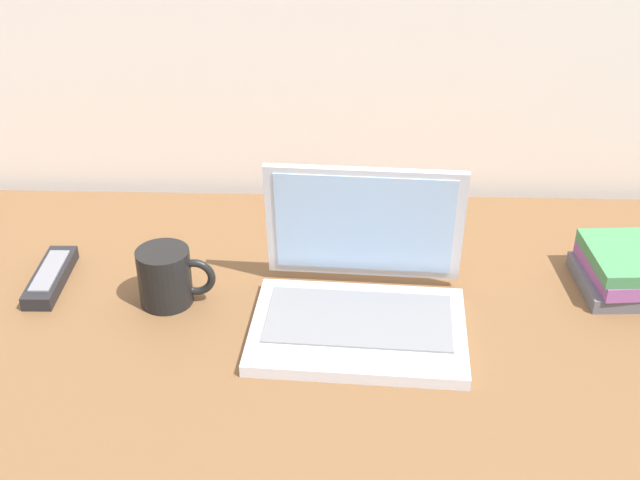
{
  "coord_description": "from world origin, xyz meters",
  "views": [
    {
      "loc": [
        0.09,
        -1.04,
        0.75
      ],
      "look_at": [
        0.06,
        0.0,
        0.15
      ],
      "focal_mm": 46.46,
      "sensor_mm": 36.0,
      "label": 1
    }
  ],
  "objects_px": {
    "book_stack": "(639,270)",
    "remote_control_far": "(312,220)",
    "coffee_mug": "(167,276)",
    "remote_control_near": "(51,277)",
    "laptop": "(360,292)"
  },
  "relations": [
    {
      "from": "book_stack",
      "to": "remote_control_far",
      "type": "bearing_deg",
      "value": 160.48
    },
    {
      "from": "coffee_mug",
      "to": "book_stack",
      "type": "distance_m",
      "value": 0.74
    },
    {
      "from": "book_stack",
      "to": "coffee_mug",
      "type": "bearing_deg",
      "value": -175.06
    },
    {
      "from": "coffee_mug",
      "to": "remote_control_near",
      "type": "height_order",
      "value": "coffee_mug"
    },
    {
      "from": "remote_control_near",
      "to": "book_stack",
      "type": "height_order",
      "value": "book_stack"
    },
    {
      "from": "remote_control_near",
      "to": "book_stack",
      "type": "distance_m",
      "value": 0.93
    },
    {
      "from": "remote_control_near",
      "to": "remote_control_far",
      "type": "bearing_deg",
      "value": 26.41
    },
    {
      "from": "laptop",
      "to": "remote_control_far",
      "type": "bearing_deg",
      "value": 106.47
    },
    {
      "from": "remote_control_near",
      "to": "remote_control_far",
      "type": "xyz_separation_m",
      "value": [
        0.41,
        0.2,
        0.0
      ]
    },
    {
      "from": "remote_control_near",
      "to": "laptop",
      "type": "bearing_deg",
      "value": -9.3
    },
    {
      "from": "laptop",
      "to": "coffee_mug",
      "type": "distance_m",
      "value": 0.3
    },
    {
      "from": "laptop",
      "to": "book_stack",
      "type": "relative_size",
      "value": 1.71
    },
    {
      "from": "remote_control_near",
      "to": "book_stack",
      "type": "bearing_deg",
      "value": 1.08
    },
    {
      "from": "coffee_mug",
      "to": "remote_control_far",
      "type": "bearing_deg",
      "value": 49.84
    },
    {
      "from": "remote_control_near",
      "to": "remote_control_far",
      "type": "distance_m",
      "value": 0.46
    }
  ]
}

